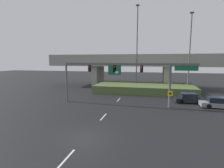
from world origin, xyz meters
TOP-DOWN VIEW (x-y plane):
  - ground_plane at (0.00, 0.00)m, footprint 160.00×160.00m
  - lane_markings at (0.00, 13.97)m, footprint 0.14×37.15m
  - signal_gantry at (1.27, 11.09)m, footprint 18.62×0.44m
  - speed_limit_sign at (7.47, 9.77)m, footprint 0.60×0.11m
  - highway_light_pole_near at (11.95, 23.42)m, footprint 0.70×0.36m
  - highway_light_pole_far at (1.76, 24.88)m, footprint 0.70×0.36m
  - overpass_bridge at (0.00, 28.74)m, footprint 38.70×7.84m
  - grass_embankment at (3.59, 22.24)m, footprint 18.89×8.86m
  - parked_sedan_near_right at (10.65, 14.53)m, footprint 4.38×2.19m
  - parked_sedan_mid_right at (13.98, 12.47)m, footprint 4.78×1.86m

SIDE VIEW (x-z plane):
  - ground_plane at x=0.00m, z-range 0.00..0.00m
  - lane_markings at x=0.00m, z-range 0.00..0.01m
  - parked_sedan_mid_right at x=13.98m, z-range -0.05..1.38m
  - parked_sedan_near_right at x=10.65m, z-range -0.06..1.40m
  - grass_embankment at x=3.59m, z-range 0.00..1.50m
  - speed_limit_sign at x=7.47m, z-range 0.38..2.89m
  - signal_gantry at x=1.27m, z-range 1.94..7.88m
  - overpass_bridge at x=0.00m, z-range 1.60..9.20m
  - highway_light_pole_near at x=11.95m, z-range 0.38..15.56m
  - highway_light_pole_far at x=1.76m, z-range 0.38..18.00m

